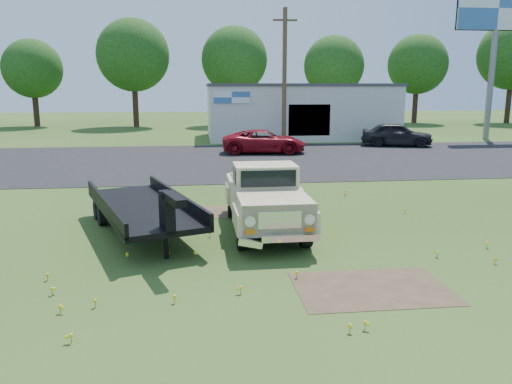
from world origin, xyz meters
TOP-DOWN VIEW (x-y plane):
  - ground at (0.00, 0.00)m, footprint 140.00×140.00m
  - asphalt_lot at (0.00, 15.00)m, footprint 90.00×14.00m
  - dirt_patch_a at (1.50, -3.00)m, footprint 3.00×2.00m
  - dirt_patch_b at (-2.00, 3.50)m, footprint 2.20×1.60m
  - commercial_building at (6.00, 26.99)m, footprint 14.20×8.20m
  - billboard at (20.00, 24.04)m, footprint 6.10×0.45m
  - utility_pole_mid at (4.00, 22.00)m, footprint 1.60×0.30m
  - treeline_b at (-18.00, 41.00)m, footprint 5.76×5.76m
  - treeline_c at (-8.00, 39.50)m, footprint 7.04×7.04m
  - treeline_d at (2.00, 40.50)m, footprint 6.72×6.72m
  - treeline_e at (12.00, 39.00)m, footprint 6.08×6.08m
  - treeline_f at (22.00, 41.50)m, footprint 6.40×6.40m
  - vintage_pickup_truck at (-0.06, 1.30)m, footprint 2.05×5.15m
  - flatbed_trailer at (-3.39, 1.42)m, footprint 3.91×6.40m
  - red_pickup at (2.06, 17.63)m, footprint 5.17×2.72m
  - dark_sedan at (11.36, 20.23)m, footprint 4.96×3.11m

SIDE VIEW (x-z plane):
  - ground at x=0.00m, z-range 0.00..0.00m
  - asphalt_lot at x=0.00m, z-range -0.01..0.01m
  - dirt_patch_a at x=1.50m, z-range -0.01..0.01m
  - dirt_patch_b at x=-2.00m, z-range -0.01..0.01m
  - red_pickup at x=2.06m, z-range 0.00..1.39m
  - dark_sedan at x=11.36m, z-range 0.00..1.57m
  - flatbed_trailer at x=-3.39m, z-range 0.00..1.65m
  - vintage_pickup_truck at x=-0.06m, z-range 0.00..1.86m
  - commercial_building at x=6.00m, z-range 0.03..4.18m
  - utility_pole_mid at x=4.00m, z-range 0.10..9.10m
  - treeline_b at x=-18.00m, z-range 1.38..9.95m
  - treeline_e at x=12.00m, z-range 1.46..10.51m
  - treeline_f at x=22.00m, z-range 1.54..11.06m
  - treeline_d at x=2.00m, z-range 1.62..11.62m
  - treeline_c at x=-8.00m, z-range 1.70..12.17m
  - billboard at x=20.00m, z-range 3.01..14.06m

